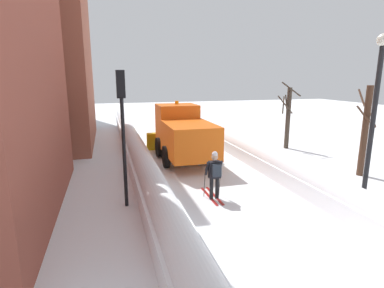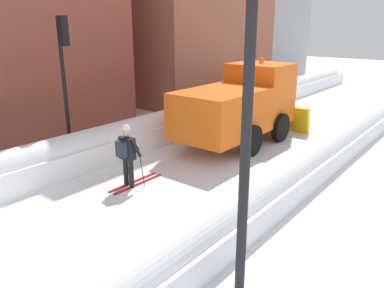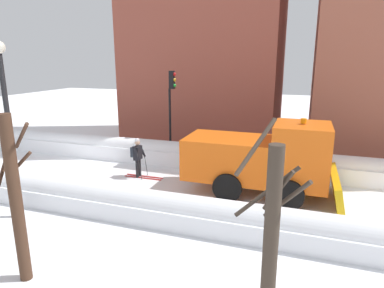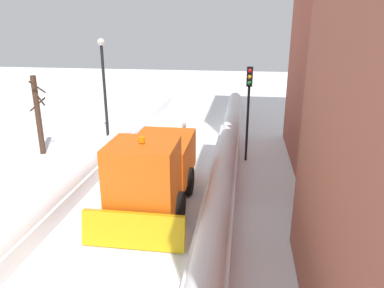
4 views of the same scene
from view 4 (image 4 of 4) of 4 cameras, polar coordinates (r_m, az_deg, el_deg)
ground_plane at (r=14.34m, az=-7.71°, el=-9.04°), size 80.00×80.00×0.00m
snowbank_left at (r=13.63m, az=4.37°, el=-7.85°), size 1.10×36.00×1.20m
snowbank_right at (r=15.17m, az=-18.68°, el=-6.31°), size 1.10×36.00×1.07m
plow_truck at (r=13.54m, az=-5.94°, el=-3.79°), size 3.20×5.98×3.12m
skier at (r=18.77m, az=-1.20°, el=1.16°), size 0.62×1.80×1.81m
traffic_light_pole at (r=17.61m, az=8.78°, el=7.28°), size 0.28×0.42×4.62m
street_lamp at (r=21.30m, az=-13.52°, el=9.88°), size 0.40×0.40×5.74m
bare_tree_near at (r=20.29m, az=-22.74°, el=4.21°), size 0.97×1.02×4.06m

